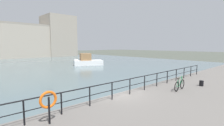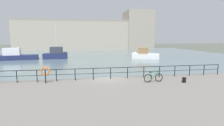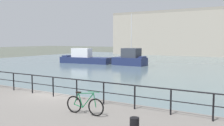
{
  "view_description": "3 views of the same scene",
  "coord_description": "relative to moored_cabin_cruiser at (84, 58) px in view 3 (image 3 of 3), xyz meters",
  "views": [
    {
      "loc": [
        -7.88,
        -7.97,
        4.21
      ],
      "look_at": [
        3.11,
        4.08,
        2.5
      ],
      "focal_mm": 26.59,
      "sensor_mm": 36.0,
      "label": 1
    },
    {
      "loc": [
        -2.3,
        -16.34,
        4.76
      ],
      "look_at": [
        1.34,
        4.34,
        1.71
      ],
      "focal_mm": 27.81,
      "sensor_mm": 36.0,
      "label": 2
    },
    {
      "loc": [
        9.91,
        -10.54,
        3.98
      ],
      "look_at": [
        1.56,
        3.34,
        2.51
      ],
      "focal_mm": 40.36,
      "sensor_mm": 36.0,
      "label": 3
    }
  ],
  "objects": [
    {
      "name": "ground_plane",
      "position": [
        16.65,
        -24.19,
        -0.89
      ],
      "size": [
        240.0,
        240.0,
        0.0
      ],
      "primitive_type": "plane",
      "color": "#4C5147"
    },
    {
      "name": "water_basin",
      "position": [
        16.65,
        6.01,
        -0.89
      ],
      "size": [
        80.0,
        60.0,
        0.01
      ],
      "primitive_type": "cube",
      "color": "slate",
      "rests_on": "ground_plane"
    },
    {
      "name": "moored_cabin_cruiser",
      "position": [
        0.0,
        0.0,
        0.0
      ],
      "size": [
        9.21,
        3.58,
        2.57
      ],
      "rotation": [
        0.0,
        0.0,
        3.27
      ],
      "color": "navy",
      "rests_on": "water_basin"
    },
    {
      "name": "moored_small_launch",
      "position": [
        8.5,
        0.92,
        0.2
      ],
      "size": [
        5.24,
        2.62,
        8.1
      ],
      "rotation": [
        0.0,
        0.0,
        -0.01
      ],
      "color": "navy",
      "rests_on": "water_basin"
    },
    {
      "name": "quay_railing",
      "position": [
        16.16,
        -24.94,
        0.81
      ],
      "size": [
        24.37,
        0.07,
        1.08
      ],
      "color": "black",
      "rests_on": "quay_promenade"
    },
    {
      "name": "parked_bicycle",
      "position": [
        20.43,
        -26.71,
        0.46
      ],
      "size": [
        1.77,
        0.19,
        0.98
      ],
      "rotation": [
        0.0,
        0.0,
        0.08
      ],
      "color": "black",
      "rests_on": "quay_promenade"
    },
    {
      "name": "mooring_bollard",
      "position": [
        22.98,
        -27.32,
        0.29
      ],
      "size": [
        0.32,
        0.32,
        0.44
      ],
      "primitive_type": "cylinder",
      "color": "black",
      "rests_on": "quay_promenade"
    }
  ]
}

